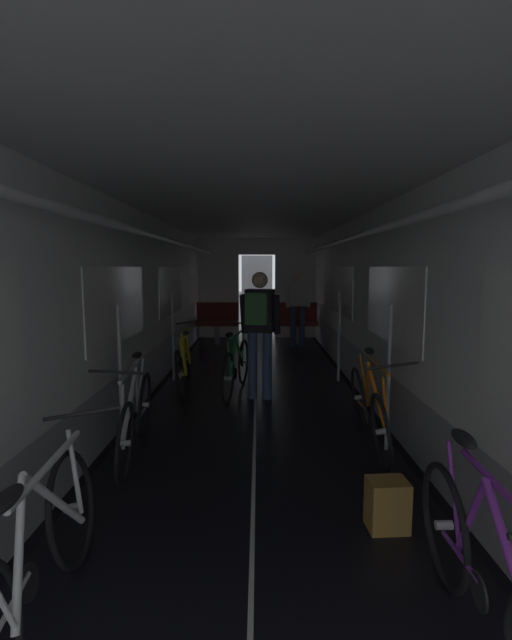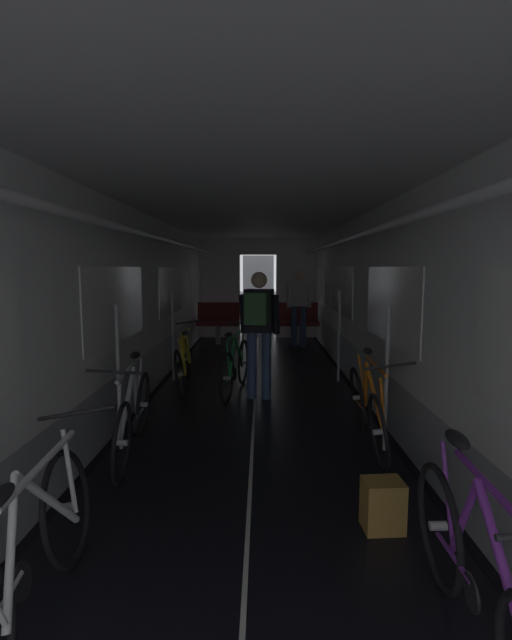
% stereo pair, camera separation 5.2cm
% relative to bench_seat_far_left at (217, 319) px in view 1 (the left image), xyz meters
% --- Properties ---
extents(ground_plane, '(60.00, 60.00, 0.00)m').
position_rel_bench_seat_far_left_xyz_m(ground_plane, '(0.90, -8.07, -0.57)').
color(ground_plane, black).
extents(train_car_shell, '(3.14, 12.34, 2.57)m').
position_rel_bench_seat_far_left_xyz_m(train_car_shell, '(0.90, -4.47, 1.13)').
color(train_car_shell, black).
rests_on(train_car_shell, ground).
extents(bench_seat_far_left, '(0.98, 0.51, 0.95)m').
position_rel_bench_seat_far_left_xyz_m(bench_seat_far_left, '(0.00, 0.00, 0.00)').
color(bench_seat_far_left, gray).
rests_on(bench_seat_far_left, ground).
extents(bench_seat_far_right, '(0.98, 0.51, 0.95)m').
position_rel_bench_seat_far_left_xyz_m(bench_seat_far_right, '(1.80, 0.00, 0.00)').
color(bench_seat_far_right, gray).
rests_on(bench_seat_far_right, ground).
extents(bicycle_yellow, '(0.44, 1.69, 0.96)m').
position_rel_bench_seat_far_left_xyz_m(bicycle_yellow, '(-0.13, -3.84, -0.19)').
color(bicycle_yellow, black).
rests_on(bicycle_yellow, ground).
extents(bicycle_silver, '(0.44, 1.69, 0.95)m').
position_rel_bench_seat_far_left_xyz_m(bicycle_silver, '(-0.19, -6.13, -0.18)').
color(bicycle_silver, black).
rests_on(bicycle_silver, ground).
extents(bicycle_white, '(0.44, 1.70, 0.96)m').
position_rel_bench_seat_far_left_xyz_m(bicycle_white, '(-0.12, -8.14, -0.19)').
color(bicycle_white, black).
rests_on(bicycle_white, ground).
extents(bicycle_orange, '(0.44, 1.69, 0.96)m').
position_rel_bench_seat_far_left_xyz_m(bicycle_orange, '(2.03, -5.86, -0.19)').
color(bicycle_orange, black).
rests_on(bicycle_orange, ground).
extents(bicycle_purple, '(0.44, 1.69, 0.94)m').
position_rel_bench_seat_far_left_xyz_m(bicycle_purple, '(1.94, -8.29, -0.18)').
color(bicycle_purple, black).
rests_on(bicycle_purple, ground).
extents(person_cyclist_aisle, '(0.56, 0.45, 1.69)m').
position_rel_bench_seat_far_left_xyz_m(person_cyclist_aisle, '(0.95, -4.32, 0.45)').
color(person_cyclist_aisle, '#384C75').
rests_on(person_cyclist_aisle, ground).
extents(bicycle_green_in_aisle, '(0.45, 1.67, 0.93)m').
position_rel_bench_seat_far_left_xyz_m(bicycle_green_in_aisle, '(0.63, -4.05, -0.18)').
color(bicycle_green_in_aisle, black).
rests_on(bicycle_green_in_aisle, ground).
extents(person_standing_near_bench, '(0.53, 0.23, 1.69)m').
position_rel_bench_seat_far_left_xyz_m(person_standing_near_bench, '(1.80, -0.38, 0.41)').
color(person_standing_near_bench, '#384C75').
rests_on(person_standing_near_bench, ground).
extents(backpack_on_floor, '(0.27, 0.22, 0.34)m').
position_rel_bench_seat_far_left_xyz_m(backpack_on_floor, '(1.80, -7.28, -0.40)').
color(backpack_on_floor, olive).
rests_on(backpack_on_floor, ground).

